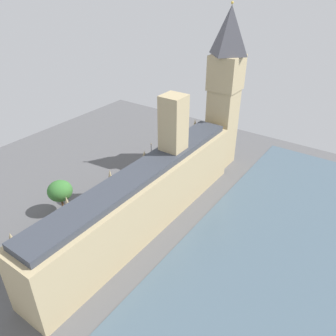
{
  "coord_description": "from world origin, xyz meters",
  "views": [
    {
      "loc": [
        -46.63,
        53.08,
        57.94
      ],
      "look_at": [
        1.0,
        -14.73,
        9.46
      ],
      "focal_mm": 35.53,
      "sensor_mm": 36.0,
      "label": 1
    }
  ],
  "objects_px": {
    "car_dark_green_leading": "(132,189)",
    "street_lamp_slot_11": "(151,148)",
    "parliament_building": "(147,195)",
    "clock_tower": "(225,88)",
    "double_decker_bus_far_end": "(78,228)",
    "pedestrian_trailing": "(72,254)",
    "pedestrian_under_trees": "(31,287)",
    "double_decker_bus_corner": "(109,203)",
    "plane_tree_kerbside": "(60,191)",
    "car_blue_near_tower": "(158,168)",
    "car_black_opposite_hall": "(35,260)",
    "car_yellow_cab_midblock": "(148,183)",
    "pedestrian_by_river_gate": "(186,166)"
  },
  "relations": [
    {
      "from": "double_decker_bus_corner",
      "to": "pedestrian_by_river_gate",
      "type": "bearing_deg",
      "value": -102.23
    },
    {
      "from": "car_blue_near_tower",
      "to": "plane_tree_kerbside",
      "type": "distance_m",
      "value": 35.1
    },
    {
      "from": "car_dark_green_leading",
      "to": "pedestrian_under_trees",
      "type": "height_order",
      "value": "car_dark_green_leading"
    },
    {
      "from": "double_decker_bus_far_end",
      "to": "pedestrian_under_trees",
      "type": "height_order",
      "value": "double_decker_bus_far_end"
    },
    {
      "from": "pedestrian_under_trees",
      "to": "car_dark_green_leading",
      "type": "bearing_deg",
      "value": 61.14
    },
    {
      "from": "car_blue_near_tower",
      "to": "car_dark_green_leading",
      "type": "relative_size",
      "value": 1.01
    },
    {
      "from": "pedestrian_by_river_gate",
      "to": "pedestrian_under_trees",
      "type": "distance_m",
      "value": 62.33
    },
    {
      "from": "car_dark_green_leading",
      "to": "clock_tower",
      "type": "bearing_deg",
      "value": 65.76
    },
    {
      "from": "clock_tower",
      "to": "pedestrian_under_trees",
      "type": "relative_size",
      "value": 31.88
    },
    {
      "from": "pedestrian_trailing",
      "to": "pedestrian_under_trees",
      "type": "bearing_deg",
      "value": 59.94
    },
    {
      "from": "pedestrian_trailing",
      "to": "double_decker_bus_far_end",
      "type": "bearing_deg",
      "value": -85.61
    },
    {
      "from": "parliament_building",
      "to": "street_lamp_slot_11",
      "type": "height_order",
      "value": "parliament_building"
    },
    {
      "from": "car_blue_near_tower",
      "to": "pedestrian_trailing",
      "type": "relative_size",
      "value": 2.74
    },
    {
      "from": "pedestrian_by_river_gate",
      "to": "street_lamp_slot_11",
      "type": "height_order",
      "value": "street_lamp_slot_11"
    },
    {
      "from": "car_black_opposite_hall",
      "to": "pedestrian_trailing",
      "type": "height_order",
      "value": "car_black_opposite_hall"
    },
    {
      "from": "parliament_building",
      "to": "car_blue_near_tower",
      "type": "xyz_separation_m",
      "value": [
        14.29,
        -23.84,
        -8.21
      ]
    },
    {
      "from": "pedestrian_trailing",
      "to": "car_yellow_cab_midblock",
      "type": "bearing_deg",
      "value": -115.35
    },
    {
      "from": "car_blue_near_tower",
      "to": "clock_tower",
      "type": "bearing_deg",
      "value": -130.86
    },
    {
      "from": "car_dark_green_leading",
      "to": "car_blue_near_tower",
      "type": "bearing_deg",
      "value": 92.55
    },
    {
      "from": "double_decker_bus_far_end",
      "to": "pedestrian_by_river_gate",
      "type": "bearing_deg",
      "value": 80.59
    },
    {
      "from": "car_blue_near_tower",
      "to": "car_black_opposite_hall",
      "type": "distance_m",
      "value": 50.33
    },
    {
      "from": "double_decker_bus_corner",
      "to": "pedestrian_under_trees",
      "type": "distance_m",
      "value": 30.17
    },
    {
      "from": "car_yellow_cab_midblock",
      "to": "double_decker_bus_corner",
      "type": "distance_m",
      "value": 16.36
    },
    {
      "from": "car_dark_green_leading",
      "to": "pedestrian_trailing",
      "type": "relative_size",
      "value": 2.72
    },
    {
      "from": "parliament_building",
      "to": "clock_tower",
      "type": "height_order",
      "value": "clock_tower"
    },
    {
      "from": "car_blue_near_tower",
      "to": "car_dark_green_leading",
      "type": "distance_m",
      "value": 15.1
    },
    {
      "from": "parliament_building",
      "to": "double_decker_bus_corner",
      "type": "relative_size",
      "value": 6.73
    },
    {
      "from": "car_dark_green_leading",
      "to": "street_lamp_slot_11",
      "type": "relative_size",
      "value": 0.78
    },
    {
      "from": "car_black_opposite_hall",
      "to": "street_lamp_slot_11",
      "type": "distance_m",
      "value": 56.78
    },
    {
      "from": "car_yellow_cab_midblock",
      "to": "car_black_opposite_hall",
      "type": "distance_m",
      "value": 40.75
    },
    {
      "from": "parliament_building",
      "to": "pedestrian_by_river_gate",
      "type": "distance_m",
      "value": 32.7
    },
    {
      "from": "car_blue_near_tower",
      "to": "street_lamp_slot_11",
      "type": "distance_m",
      "value": 9.73
    },
    {
      "from": "car_yellow_cab_midblock",
      "to": "double_decker_bus_corner",
      "type": "relative_size",
      "value": 0.43
    },
    {
      "from": "pedestrian_under_trees",
      "to": "double_decker_bus_corner",
      "type": "bearing_deg",
      "value": 62.8
    },
    {
      "from": "car_dark_green_leading",
      "to": "plane_tree_kerbside",
      "type": "bearing_deg",
      "value": -120.3
    },
    {
      "from": "pedestrian_under_trees",
      "to": "double_decker_bus_far_end",
      "type": "bearing_deg",
      "value": 67.14
    },
    {
      "from": "parliament_building",
      "to": "plane_tree_kerbside",
      "type": "relative_size",
      "value": 7.36
    },
    {
      "from": "car_yellow_cab_midblock",
      "to": "car_dark_green_leading",
      "type": "height_order",
      "value": "same"
    },
    {
      "from": "car_dark_green_leading",
      "to": "double_decker_bus_far_end",
      "type": "distance_m",
      "value": 23.27
    },
    {
      "from": "pedestrian_under_trees",
      "to": "street_lamp_slot_11",
      "type": "bearing_deg",
      "value": 65.99
    },
    {
      "from": "double_decker_bus_far_end",
      "to": "car_black_opposite_hall",
      "type": "relative_size",
      "value": 2.31
    },
    {
      "from": "double_decker_bus_corner",
      "to": "street_lamp_slot_11",
      "type": "bearing_deg",
      "value": -77.16
    },
    {
      "from": "clock_tower",
      "to": "street_lamp_slot_11",
      "type": "bearing_deg",
      "value": 28.49
    },
    {
      "from": "pedestrian_by_river_gate",
      "to": "car_black_opposite_hall",
      "type": "bearing_deg",
      "value": -91.64
    },
    {
      "from": "car_blue_near_tower",
      "to": "pedestrian_by_river_gate",
      "type": "height_order",
      "value": "car_blue_near_tower"
    },
    {
      "from": "plane_tree_kerbside",
      "to": "car_dark_green_leading",
      "type": "bearing_deg",
      "value": -117.54
    },
    {
      "from": "double_decker_bus_far_end",
      "to": "pedestrian_trailing",
      "type": "height_order",
      "value": "double_decker_bus_far_end"
    },
    {
      "from": "clock_tower",
      "to": "double_decker_bus_far_end",
      "type": "distance_m",
      "value": 61.36
    },
    {
      "from": "double_decker_bus_corner",
      "to": "pedestrian_trailing",
      "type": "height_order",
      "value": "double_decker_bus_corner"
    },
    {
      "from": "double_decker_bus_far_end",
      "to": "plane_tree_kerbside",
      "type": "xyz_separation_m",
      "value": [
        11.37,
        -4.59,
        4.2
      ]
    }
  ]
}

